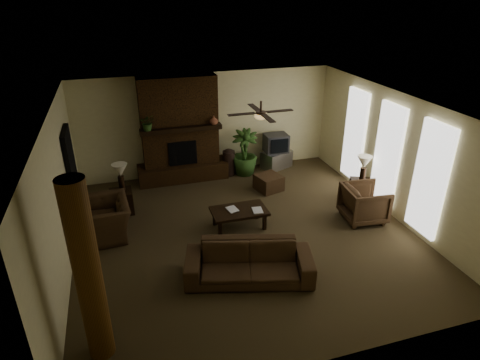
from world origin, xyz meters
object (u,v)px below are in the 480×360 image
object	(u,v)px
armchair_left	(103,214)
ottoman	(269,183)
sofa	(249,257)
side_table_right	(360,191)
floor_plant	(244,162)
lamp_left	(120,172)
side_table_left	(122,202)
lamp_right	(364,164)
tv_stand	(276,159)
coffee_table	(239,212)
log_column	(88,274)
armchair_right	(365,202)
floor_vase	(229,160)

from	to	relation	value
armchair_left	ottoman	size ratio (longest dim) A/B	1.99
sofa	side_table_right	xyz separation A→B (m)	(3.53, 2.01, -0.17)
floor_plant	lamp_left	size ratio (longest dim) A/B	1.97
side_table_left	lamp_right	xyz separation A→B (m)	(5.63, -1.15, 0.73)
ottoman	lamp_right	size ratio (longest dim) A/B	0.92
sofa	tv_stand	world-z (taller)	sofa
sofa	coffee_table	xyz separation A→B (m)	(0.33, 1.72, -0.07)
coffee_table	tv_stand	distance (m)	3.48
coffee_table	lamp_right	size ratio (longest dim) A/B	1.85
log_column	coffee_table	distance (m)	4.10
tv_stand	ottoman	bearing A→B (deg)	-142.62
armchair_right	tv_stand	xyz separation A→B (m)	(-0.79, 3.35, -0.21)
armchair_left	ottoman	bearing A→B (deg)	100.16
armchair_left	lamp_right	size ratio (longest dim) A/B	1.84
log_column	floor_vase	size ratio (longest dim) A/B	3.64
side_table_left	lamp_right	size ratio (longest dim) A/B	0.85
lamp_left	tv_stand	bearing A→B (deg)	17.27
sofa	armchair_right	bearing A→B (deg)	36.74
floor_plant	side_table_right	distance (m)	3.28
armchair_left	lamp_left	distance (m)	1.17
log_column	armchair_left	xyz separation A→B (m)	(0.08, 3.22, -0.88)
sofa	lamp_right	xyz separation A→B (m)	(3.53, 2.01, 0.55)
sofa	coffee_table	size ratio (longest dim) A/B	1.90
sofa	ottoman	size ratio (longest dim) A/B	3.81
side_table_right	lamp_right	size ratio (longest dim) A/B	0.85
lamp_left	floor_vase	bearing A→B (deg)	23.72
armchair_left	tv_stand	size ratio (longest dim) A/B	1.40
ottoman	floor_vase	xyz separation A→B (m)	(-0.74, 1.22, 0.23)
log_column	armchair_right	distance (m)	6.17
side_table_left	lamp_left	bearing A→B (deg)	44.71
armchair_left	armchair_right	size ratio (longest dim) A/B	1.31
ottoman	armchair_right	bearing A→B (deg)	-53.43
coffee_table	tv_stand	bearing A→B (deg)	54.97
armchair_left	sofa	bearing A→B (deg)	44.06
side_table_right	armchair_left	bearing A→B (deg)	177.89
floor_plant	lamp_left	xyz separation A→B (m)	(-3.35, -1.21, 0.64)
sofa	armchair_right	size ratio (longest dim) A/B	2.50
sofa	floor_plant	size ratio (longest dim) A/B	1.78
log_column	sofa	bearing A→B (deg)	20.96
side_table_right	log_column	bearing A→B (deg)	-153.84
ottoman	lamp_left	size ratio (longest dim) A/B	0.92
sofa	side_table_right	world-z (taller)	sofa
ottoman	tv_stand	xyz separation A→B (m)	(0.73, 1.30, 0.05)
sofa	ottoman	world-z (taller)	sofa
log_column	side_table_right	distance (m)	6.89
armchair_left	log_column	bearing A→B (deg)	-5.50
ottoman	lamp_right	distance (m)	2.44
armchair_left	floor_plant	distance (m)	4.37
log_column	armchair_right	world-z (taller)	log_column
sofa	side_table_left	xyz separation A→B (m)	(-2.10, 3.16, -0.17)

